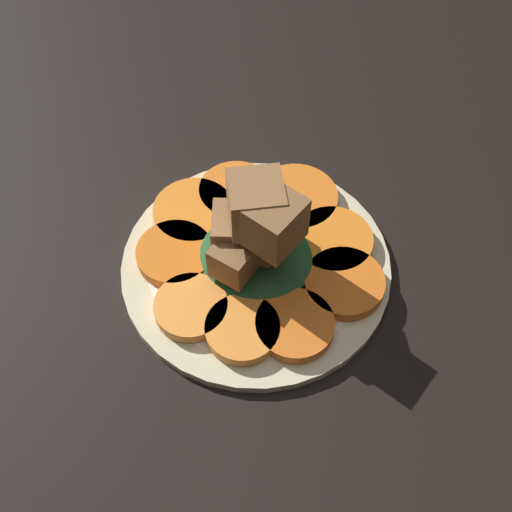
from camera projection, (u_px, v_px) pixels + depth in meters
table_slab at (256, 274)px, 64.30cm from camera, size 120.00×120.00×2.00cm
plate at (256, 265)px, 63.05cm from camera, size 26.34×26.34×1.05cm
carrot_slice_0 at (191, 307)px, 58.98cm from camera, size 6.84×6.84×1.20cm
carrot_slice_1 at (243, 329)px, 57.68cm from camera, size 6.83×6.83×1.20cm
carrot_slice_2 at (295, 325)px, 57.92cm from camera, size 7.22×7.22×1.20cm
carrot_slice_3 at (345, 281)px, 60.60cm from camera, size 7.65×7.65×1.20cm
carrot_slice_4 at (333, 241)px, 63.26cm from camera, size 7.89×7.89×1.20cm
carrot_slice_5 at (296, 199)px, 66.34cm from camera, size 8.68×8.68×1.20cm
carrot_slice_6 at (236, 192)px, 66.86cm from camera, size 7.66×7.66×1.20cm
carrot_slice_7 at (194, 212)px, 65.34cm from camera, size 8.22×8.22×1.20cm
carrot_slice_8 at (175, 254)px, 62.39cm from camera, size 7.49×7.49×1.20cm
center_pile at (254, 235)px, 58.89cm from camera, size 11.43×10.28×11.29cm
fork at (272, 213)px, 65.73cm from camera, size 17.19×4.71×0.40cm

